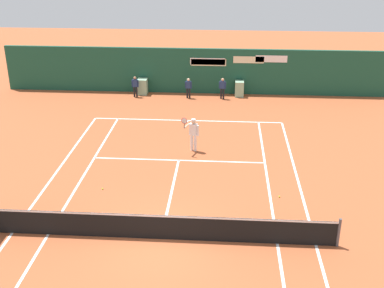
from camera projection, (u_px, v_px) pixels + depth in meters
The scene contains 9 objects.
ground_plane at pixel (163, 230), 17.45m from camera, with size 80.00×80.00×0.01m.
tennis_net at pixel (161, 226), 16.72m from camera, with size 12.10×0.10×1.07m.
sponsor_back_wall at pixel (194, 72), 31.90m from camera, with size 25.00×1.02×2.96m.
player_on_baseline at pixel (193, 132), 23.39m from camera, with size 0.81×0.67×1.87m.
ball_kid_left_post at pixel (135, 85), 31.31m from camera, with size 0.45×0.19×1.36m.
ball_kid_right_post at pixel (222, 87), 30.95m from camera, with size 0.45×0.22×1.36m.
ball_kid_centre_post at pixel (188, 87), 31.10m from camera, with size 0.44×0.18×1.31m.
tennis_ball_mid_court at pixel (279, 197), 19.57m from camera, with size 0.07×0.07×0.07m, color #CCE033.
tennis_ball_by_sideline at pixel (103, 189), 20.17m from camera, with size 0.07×0.07×0.07m, color #CCE033.
Camera 1 is at (2.07, -14.12, 9.73)m, focal length 45.69 mm.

